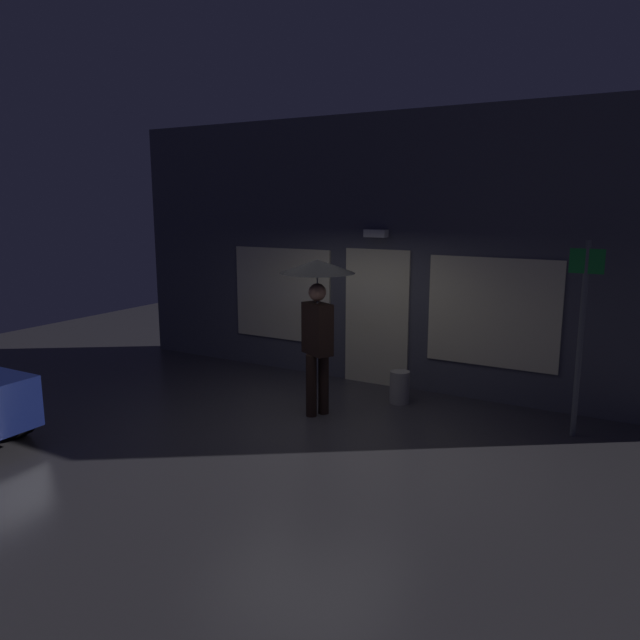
% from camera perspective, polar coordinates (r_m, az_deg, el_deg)
% --- Properties ---
extents(ground_plane, '(18.00, 18.00, 0.00)m').
position_cam_1_polar(ground_plane, '(8.21, -1.23, -9.84)').
color(ground_plane, '#38353A').
extents(building_facade, '(9.61, 0.48, 4.28)m').
position_cam_1_polar(building_facade, '(9.79, 5.85, 6.23)').
color(building_facade, '#4C4C56').
rests_on(building_facade, ground).
extents(person_with_umbrella, '(1.02, 1.02, 2.18)m').
position_cam_1_polar(person_with_umbrella, '(8.18, -0.25, 2.12)').
color(person_with_umbrella, black).
rests_on(person_with_umbrella, ground).
extents(street_sign_post, '(0.40, 0.07, 2.48)m').
position_cam_1_polar(street_sign_post, '(8.12, 23.38, -0.70)').
color(street_sign_post, '#595B60').
rests_on(street_sign_post, ground).
extents(sidewalk_bollard, '(0.29, 0.29, 0.48)m').
position_cam_1_polar(sidewalk_bollard, '(9.08, 7.50, -6.27)').
color(sidewalk_bollard, '#9E998E').
rests_on(sidewalk_bollard, ground).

